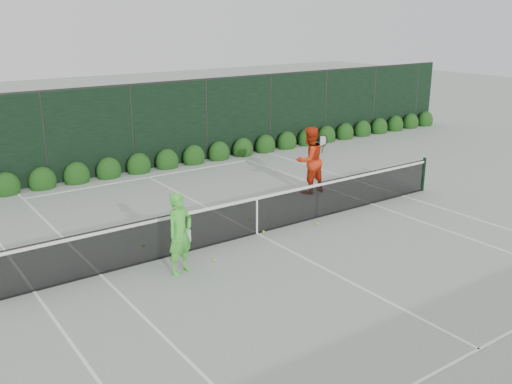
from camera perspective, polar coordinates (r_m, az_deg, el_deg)
ground at (r=14.49m, az=0.08°, el=-4.19°), size 80.00×80.00×0.00m
tennis_net at (r=14.29m, az=-0.00°, el=-2.23°), size 12.90×0.10×1.07m
player_woman at (r=12.17m, az=-7.60°, el=-4.14°), size 0.76×0.62×1.80m
player_man at (r=17.63m, az=5.37°, el=3.20°), size 1.05×0.84×2.07m
court_lines at (r=14.49m, az=0.08°, el=-4.17°), size 11.03×23.83×0.01m
windscreen_fence at (r=12.00m, az=7.59°, el=-1.31°), size 32.00×21.07×3.06m
hedge_row at (r=20.40m, az=-11.63°, el=2.55°), size 31.66×0.65×0.94m
tennis_balls at (r=14.55m, az=-1.11°, el=-3.97°), size 4.44×1.85×0.07m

